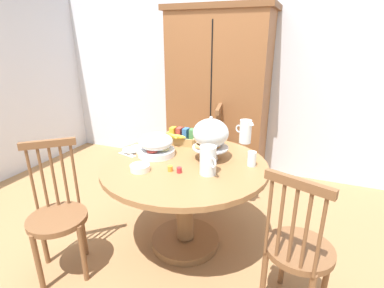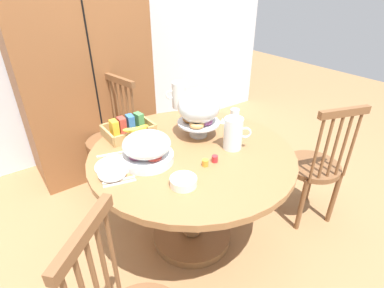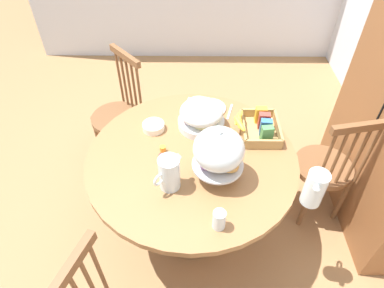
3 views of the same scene
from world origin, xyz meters
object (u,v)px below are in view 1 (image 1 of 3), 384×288
(windsor_chair_near_window, at_px, (298,251))
(china_plate_large, at_px, (141,149))
(dining_table, at_px, (185,186))
(milk_pitcher, at_px, (245,132))
(cereal_basket, at_px, (181,137))
(cereal_bowl, at_px, (140,168))
(pastry_stand_with_dome, at_px, (211,135))
(china_plate_small, at_px, (131,150))
(windsor_chair_facing_door, at_px, (58,217))
(windsor_chair_by_cabinet, at_px, (205,153))
(fruit_platter_covered, at_px, (156,145))
(drinking_glass, at_px, (252,159))
(wooden_armoire, at_px, (219,97))
(orange_juice_pitcher, at_px, (208,162))

(windsor_chair_near_window, xyz_separation_m, china_plate_large, (-1.32, 0.45, 0.29))
(dining_table, bearing_deg, milk_pitcher, 62.64)
(windsor_chair_near_window, xyz_separation_m, cereal_basket, (-1.08, 0.76, 0.33))
(cereal_basket, bearing_deg, cereal_bowl, -91.81)
(pastry_stand_with_dome, xyz_separation_m, china_plate_small, (-0.66, -0.10, -0.18))
(dining_table, relative_size, windsor_chair_facing_door, 1.29)
(windsor_chair_by_cabinet, relative_size, fruit_platter_covered, 3.25)
(windsor_chair_facing_door, bearing_deg, pastry_stand_with_dome, 40.39)
(china_plate_large, height_order, cereal_bowl, cereal_bowl)
(windsor_chair_near_window, bearing_deg, pastry_stand_with_dome, 146.24)
(windsor_chair_near_window, height_order, drinking_glass, windsor_chair_near_window)
(wooden_armoire, relative_size, milk_pitcher, 9.39)
(dining_table, height_order, windsor_chair_by_cabinet, windsor_chair_by_cabinet)
(windsor_chair_near_window, distance_m, windsor_chair_by_cabinet, 1.62)
(wooden_armoire, bearing_deg, windsor_chair_near_window, -58.94)
(orange_juice_pitcher, bearing_deg, pastry_stand_with_dome, 105.33)
(milk_pitcher, bearing_deg, cereal_basket, -159.79)
(pastry_stand_with_dome, distance_m, milk_pitcher, 0.52)
(pastry_stand_with_dome, relative_size, cereal_basket, 1.09)
(china_plate_large, bearing_deg, cereal_basket, 51.91)
(orange_juice_pitcher, bearing_deg, china_plate_small, 167.75)
(orange_juice_pitcher, distance_m, china_plate_small, 0.75)
(fruit_platter_covered, distance_m, china_plate_large, 0.21)
(dining_table, bearing_deg, windsor_chair_facing_door, -140.01)
(cereal_basket, xyz_separation_m, china_plate_large, (-0.24, -0.30, -0.04))
(milk_pitcher, relative_size, drinking_glass, 1.90)
(orange_juice_pitcher, distance_m, milk_pitcher, 0.74)
(dining_table, height_order, windsor_chair_facing_door, windsor_chair_facing_door)
(wooden_armoire, height_order, pastry_stand_with_dome, wooden_armoire)
(wooden_armoire, relative_size, cereal_basket, 6.20)
(wooden_armoire, relative_size, dining_table, 1.56)
(pastry_stand_with_dome, relative_size, china_plate_large, 1.56)
(windsor_chair_near_window, xyz_separation_m, milk_pitcher, (-0.55, 0.96, 0.38))
(windsor_chair_near_window, bearing_deg, china_plate_small, 164.63)
(wooden_armoire, distance_m, windsor_chair_near_window, 2.08)
(wooden_armoire, relative_size, windsor_chair_by_cabinet, 2.01)
(dining_table, relative_size, windsor_chair_by_cabinet, 1.29)
(wooden_armoire, relative_size, fruit_platter_covered, 6.53)
(windsor_chair_facing_door, relative_size, china_plate_large, 4.43)
(windsor_chair_near_window, height_order, windsor_chair_facing_door, same)
(dining_table, xyz_separation_m, orange_juice_pitcher, (0.23, -0.12, 0.29))
(dining_table, xyz_separation_m, china_plate_small, (-0.50, 0.04, 0.22))
(wooden_armoire, distance_m, fruit_platter_covered, 1.35)
(cereal_bowl, bearing_deg, fruit_platter_covered, 97.03)
(cereal_basket, height_order, china_plate_small, cereal_basket)
(dining_table, bearing_deg, china_plate_small, 175.22)
(wooden_armoire, xyz_separation_m, pastry_stand_with_dome, (0.33, -1.25, -0.05))
(windsor_chair_facing_door, distance_m, china_plate_small, 0.74)
(wooden_armoire, xyz_separation_m, cereal_bowl, (-0.06, -1.64, -0.22))
(dining_table, distance_m, milk_pitcher, 0.76)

